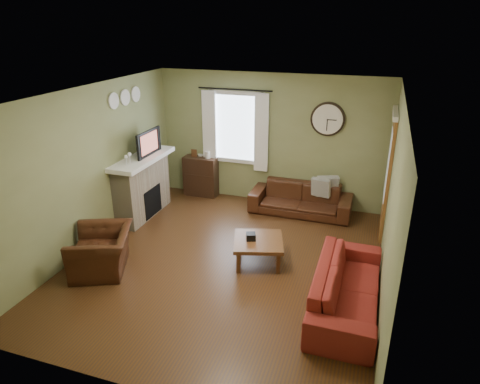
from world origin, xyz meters
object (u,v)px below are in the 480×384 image
(coffee_table, at_px, (258,251))
(sofa_brown, at_px, (300,199))
(bookshelf, at_px, (201,176))
(armchair, at_px, (102,251))
(sofa_red, at_px, (347,287))

(coffee_table, bearing_deg, sofa_brown, 82.53)
(bookshelf, xyz_separation_m, armchair, (-0.25, -3.18, -0.11))
(sofa_brown, distance_m, coffee_table, 2.05)
(sofa_brown, xyz_separation_m, coffee_table, (-0.27, -2.03, -0.09))
(armchair, bearing_deg, sofa_brown, 117.01)
(sofa_red, xyz_separation_m, coffee_table, (-1.40, 0.70, -0.10))
(bookshelf, xyz_separation_m, sofa_red, (3.33, -2.96, -0.12))
(sofa_brown, bearing_deg, bookshelf, 174.08)
(bookshelf, relative_size, coffee_table, 1.14)
(sofa_brown, bearing_deg, sofa_red, -67.41)
(bookshelf, height_order, sofa_brown, bookshelf)
(sofa_brown, xyz_separation_m, armchair, (-2.44, -2.96, 0.03))
(sofa_red, relative_size, coffee_table, 2.78)
(sofa_red, xyz_separation_m, armchair, (-3.58, -0.23, 0.01))
(armchair, relative_size, coffee_table, 1.30)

